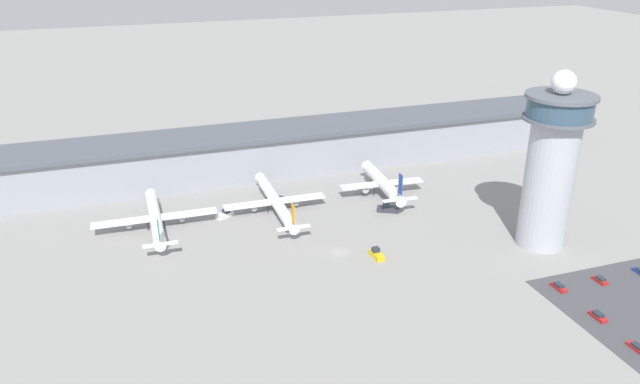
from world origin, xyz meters
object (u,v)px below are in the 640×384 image
at_px(control_tower, 551,164).
at_px(car_silver_sedan, 598,316).
at_px(airplane_gate_charlie, 383,183).
at_px(car_blue_compact, 640,272).
at_px(service_truck_catering, 281,202).
at_px(airplane_gate_alpha, 155,218).
at_px(car_black_suv, 600,280).
at_px(car_yellow_taxi, 637,348).
at_px(service_truck_water, 388,209).
at_px(car_maroon_suv, 559,287).
at_px(service_truck_baggage, 376,254).
at_px(airplane_gate_bravo, 275,201).
at_px(service_truck_fuel, 225,214).

distance_m(control_tower, car_silver_sedan, 46.21).
height_order(control_tower, airplane_gate_charlie, control_tower).
bearing_deg(car_blue_compact, service_truck_catering, 136.61).
xyz_separation_m(airplane_gate_alpha, service_truck_catering, (41.90, 5.30, -2.98)).
relative_size(car_black_suv, car_yellow_taxi, 0.92).
relative_size(service_truck_water, car_maroon_suv, 1.63).
bearing_deg(service_truck_baggage, service_truck_water, 59.37).
relative_size(airplane_gate_bravo, car_black_suv, 10.46).
xyz_separation_m(airplane_gate_bravo, service_truck_water, (35.37, -11.84, -2.85)).
distance_m(service_truck_water, car_yellow_taxi, 88.17).
bearing_deg(airplane_gate_alpha, control_tower, -23.63).
xyz_separation_m(airplane_gate_charlie, car_blue_compact, (44.47, -72.45, -4.24)).
bearing_deg(service_truck_fuel, airplane_gate_bravo, -6.28).
distance_m(service_truck_baggage, car_black_suv, 60.10).
height_order(car_black_suv, car_yellow_taxi, car_black_suv).
height_order(service_truck_catering, car_silver_sedan, service_truck_catering).
relative_size(service_truck_catering, car_silver_sedan, 1.34).
bearing_deg(service_truck_water, airplane_gate_alpha, 171.10).
xyz_separation_m(airplane_gate_alpha, airplane_gate_charlie, (78.02, 1.59, 0.79)).
height_order(car_black_suv, car_maroon_suv, car_maroon_suv).
xyz_separation_m(car_yellow_taxi, car_maroon_suv, (0.23, 26.87, 0.07)).
relative_size(airplane_gate_alpha, airplane_gate_charlie, 1.17).
relative_size(control_tower, service_truck_fuel, 8.14).
xyz_separation_m(car_black_suv, car_blue_compact, (13.62, 0.05, -0.05)).
relative_size(service_truck_water, car_blue_compact, 1.70).
xyz_separation_m(car_silver_sedan, car_maroon_suv, (-0.21, 14.17, -0.00)).
bearing_deg(car_maroon_suv, car_black_suv, -3.22).
xyz_separation_m(control_tower, car_blue_compact, (14.96, -23.82, -24.92)).
relative_size(airplane_gate_alpha, service_truck_catering, 6.61).
xyz_separation_m(service_truck_baggage, service_truck_water, (16.26, 27.46, 0.09)).
bearing_deg(control_tower, service_truck_fuel, 150.11).
bearing_deg(car_black_suv, service_truck_baggage, 148.02).
height_order(airplane_gate_charlie, service_truck_fuel, airplane_gate_charlie).
bearing_deg(car_blue_compact, car_maroon_suv, 178.56).
bearing_deg(car_maroon_suv, service_truck_catering, 125.69).
height_order(car_silver_sedan, car_maroon_suv, car_silver_sedan).
bearing_deg(airplane_gate_alpha, service_truck_fuel, 5.33).
distance_m(airplane_gate_bravo, service_truck_baggage, 43.80).
bearing_deg(airplane_gate_charlie, service_truck_water, -106.33).
bearing_deg(service_truck_baggage, car_blue_compact, -26.19).
relative_size(service_truck_fuel, service_truck_water, 0.83).
bearing_deg(airplane_gate_bravo, car_yellow_taxi, -59.58).
bearing_deg(airplane_gate_bravo, airplane_gate_charlie, 2.00).
xyz_separation_m(airplane_gate_bravo, car_maroon_suv, (57.36, -70.42, -3.35)).
relative_size(airplane_gate_bravo, airplane_gate_charlie, 1.30).
relative_size(airplane_gate_bravo, service_truck_fuel, 7.04).
height_order(service_truck_water, car_blue_compact, service_truck_water).
bearing_deg(car_maroon_suv, car_yellow_taxi, -90.49).
xyz_separation_m(car_black_suv, car_maroon_suv, (-12.73, 0.72, 0.02)).
xyz_separation_m(airplane_gate_charlie, service_truck_baggage, (-20.14, -40.67, -3.75)).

